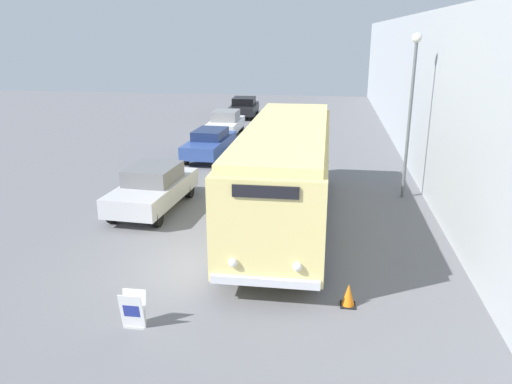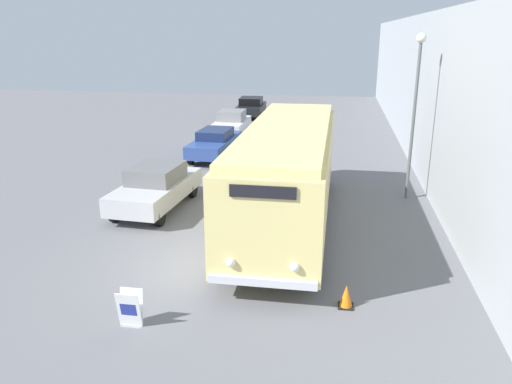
{
  "view_description": "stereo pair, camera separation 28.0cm",
  "coord_description": "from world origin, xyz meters",
  "px_view_note": "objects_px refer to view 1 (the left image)",
  "views": [
    {
      "loc": [
        3.2,
        -11.98,
        6.14
      ],
      "look_at": [
        1.32,
        1.03,
        1.93
      ],
      "focal_mm": 35.0,
      "sensor_mm": 36.0,
      "label": 1
    },
    {
      "loc": [
        3.47,
        -11.94,
        6.14
      ],
      "look_at": [
        1.32,
        1.03,
        1.93
      ],
      "focal_mm": 35.0,
      "sensor_mm": 36.0,
      "label": 2
    }
  ],
  "objects_px": {
    "parked_car_far": "(225,123)",
    "parked_car_distant": "(244,107)",
    "traffic_cone": "(348,295)",
    "sign_board": "(133,310)",
    "parked_car_mid": "(210,143)",
    "parked_car_near": "(153,188)",
    "streetlamp": "(412,93)",
    "vintage_bus": "(286,169)"
  },
  "relations": [
    {
      "from": "sign_board",
      "to": "parked_car_distant",
      "type": "distance_m",
      "value": 28.88
    },
    {
      "from": "parked_car_mid",
      "to": "traffic_cone",
      "type": "distance_m",
      "value": 15.4
    },
    {
      "from": "sign_board",
      "to": "streetlamp",
      "type": "relative_size",
      "value": 0.14
    },
    {
      "from": "vintage_bus",
      "to": "parked_car_distant",
      "type": "bearing_deg",
      "value": 103.02
    },
    {
      "from": "parked_car_mid",
      "to": "traffic_cone",
      "type": "bearing_deg",
      "value": -61.87
    },
    {
      "from": "vintage_bus",
      "to": "parked_car_mid",
      "type": "distance_m",
      "value": 10.0
    },
    {
      "from": "vintage_bus",
      "to": "parked_car_far",
      "type": "bearing_deg",
      "value": 108.98
    },
    {
      "from": "parked_car_distant",
      "to": "vintage_bus",
      "type": "bearing_deg",
      "value": -79.49
    },
    {
      "from": "traffic_cone",
      "to": "parked_car_distant",
      "type": "bearing_deg",
      "value": 104.52
    },
    {
      "from": "vintage_bus",
      "to": "sign_board",
      "type": "xyz_separation_m",
      "value": [
        -2.71,
        -6.71,
        -1.48
      ]
    },
    {
      "from": "parked_car_near",
      "to": "streetlamp",
      "type": "bearing_deg",
      "value": 20.5
    },
    {
      "from": "sign_board",
      "to": "parked_car_mid",
      "type": "xyz_separation_m",
      "value": [
        -1.93,
        15.49,
        0.35
      ]
    },
    {
      "from": "parked_car_distant",
      "to": "traffic_cone",
      "type": "relative_size",
      "value": 8.28
    },
    {
      "from": "streetlamp",
      "to": "traffic_cone",
      "type": "bearing_deg",
      "value": -105.39
    },
    {
      "from": "parked_car_far",
      "to": "parked_car_distant",
      "type": "distance_m",
      "value": 7.51
    },
    {
      "from": "traffic_cone",
      "to": "sign_board",
      "type": "bearing_deg",
      "value": -161.25
    },
    {
      "from": "sign_board",
      "to": "traffic_cone",
      "type": "bearing_deg",
      "value": 18.75
    },
    {
      "from": "streetlamp",
      "to": "traffic_cone",
      "type": "relative_size",
      "value": 10.9
    },
    {
      "from": "vintage_bus",
      "to": "sign_board",
      "type": "bearing_deg",
      "value": -112.03
    },
    {
      "from": "parked_car_distant",
      "to": "traffic_cone",
      "type": "bearing_deg",
      "value": -78.0
    },
    {
      "from": "sign_board",
      "to": "parked_car_far",
      "type": "height_order",
      "value": "parked_car_far"
    },
    {
      "from": "parked_car_mid",
      "to": "parked_car_far",
      "type": "xyz_separation_m",
      "value": [
        -0.36,
        5.78,
        0.03
      ]
    },
    {
      "from": "sign_board",
      "to": "streetlamp",
      "type": "height_order",
      "value": "streetlamp"
    },
    {
      "from": "parked_car_near",
      "to": "traffic_cone",
      "type": "bearing_deg",
      "value": -36.87
    },
    {
      "from": "vintage_bus",
      "to": "traffic_cone",
      "type": "height_order",
      "value": "vintage_bus"
    },
    {
      "from": "parked_car_near",
      "to": "parked_car_mid",
      "type": "bearing_deg",
      "value": 92.59
    },
    {
      "from": "traffic_cone",
      "to": "parked_car_near",
      "type": "bearing_deg",
      "value": 139.06
    },
    {
      "from": "parked_car_distant",
      "to": "streetlamp",
      "type": "bearing_deg",
      "value": -65.69
    },
    {
      "from": "parked_car_distant",
      "to": "traffic_cone",
      "type": "height_order",
      "value": "parked_car_distant"
    },
    {
      "from": "parked_car_far",
      "to": "streetlamp",
      "type": "bearing_deg",
      "value": -50.34
    },
    {
      "from": "parked_car_far",
      "to": "parked_car_distant",
      "type": "relative_size",
      "value": 0.91
    },
    {
      "from": "vintage_bus",
      "to": "traffic_cone",
      "type": "bearing_deg",
      "value": -69.28
    },
    {
      "from": "streetlamp",
      "to": "vintage_bus",
      "type": "bearing_deg",
      "value": -141.16
    },
    {
      "from": "parked_car_distant",
      "to": "sign_board",
      "type": "bearing_deg",
      "value": -87.76
    },
    {
      "from": "parked_car_near",
      "to": "parked_car_distant",
      "type": "relative_size",
      "value": 1.0
    },
    {
      "from": "parked_car_near",
      "to": "parked_car_distant",
      "type": "bearing_deg",
      "value": 94.74
    },
    {
      "from": "vintage_bus",
      "to": "parked_car_far",
      "type": "distance_m",
      "value": 15.45
    },
    {
      "from": "sign_board",
      "to": "streetlamp",
      "type": "distance_m",
      "value": 12.87
    },
    {
      "from": "streetlamp",
      "to": "parked_car_near",
      "type": "relative_size",
      "value": 1.32
    },
    {
      "from": "streetlamp",
      "to": "parked_car_near",
      "type": "distance_m",
      "value": 10.07
    },
    {
      "from": "sign_board",
      "to": "parked_car_mid",
      "type": "distance_m",
      "value": 15.62
    },
    {
      "from": "sign_board",
      "to": "parked_car_distant",
      "type": "bearing_deg",
      "value": 94.75
    }
  ]
}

